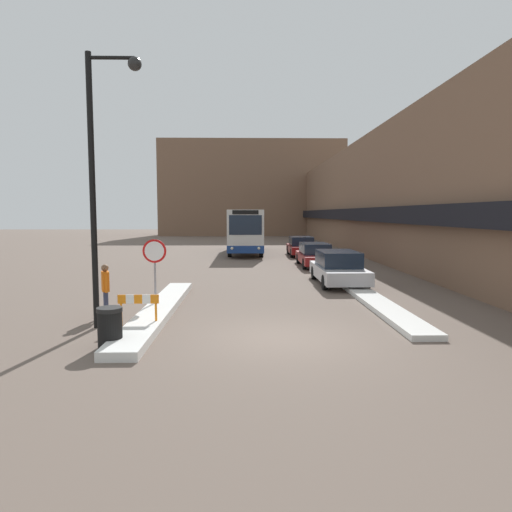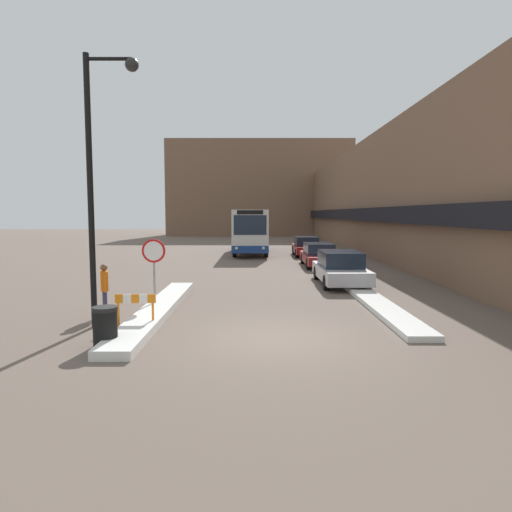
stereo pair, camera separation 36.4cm
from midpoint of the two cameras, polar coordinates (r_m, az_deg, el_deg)
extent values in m
plane|color=#66564C|center=(11.67, 3.56, -10.16)|extent=(160.00, 160.00, 0.00)
cube|color=brown|center=(36.84, 17.10, 6.95)|extent=(5.00, 60.00, 8.63)
cube|color=black|center=(36.11, 12.85, 5.09)|extent=(0.50, 60.00, 0.90)
cube|color=brown|center=(67.03, 0.70, 8.36)|extent=(26.00, 8.00, 13.34)
cube|color=silver|center=(14.73, -11.36, -6.54)|extent=(0.90, 9.57, 0.23)
cube|color=silver|center=(16.92, 14.86, -5.18)|extent=(0.90, 10.66, 0.16)
cube|color=silver|center=(35.82, -0.25, 3.39)|extent=(2.51, 10.20, 2.95)
cube|color=navy|center=(35.88, -0.25, 1.45)|extent=(2.53, 10.22, 0.52)
cube|color=#192333|center=(35.81, -0.25, 4.05)|extent=(2.54, 9.38, 0.81)
cube|color=#192333|center=(30.70, -0.31, 3.90)|extent=(2.21, 0.03, 1.33)
cube|color=black|center=(30.69, -0.31, 5.49)|extent=(1.76, 0.03, 0.28)
sphere|color=#F2EAC6|center=(30.79, -1.99, 0.97)|extent=(0.20, 0.20, 0.20)
sphere|color=#F2EAC6|center=(30.77, 1.38, 0.97)|extent=(0.20, 0.20, 0.20)
cylinder|color=black|center=(32.77, -2.27, 0.75)|extent=(0.28, 1.02, 1.02)
cylinder|color=black|center=(32.75, 1.70, 0.75)|extent=(0.28, 1.02, 1.02)
cylinder|color=black|center=(39.07, -1.89, 1.49)|extent=(0.28, 1.02, 1.02)
cylinder|color=black|center=(39.06, 1.45, 1.49)|extent=(0.28, 1.02, 1.02)
cube|color=#B7B7BC|center=(20.41, 11.10, -2.06)|extent=(1.87, 4.84, 0.55)
cube|color=#192333|center=(20.46, 11.07, -0.33)|extent=(1.64, 2.66, 0.66)
cylinder|color=black|center=(19.18, 14.45, -3.24)|extent=(0.20, 0.63, 0.63)
cylinder|color=black|center=(18.83, 9.40, -3.30)|extent=(0.20, 0.63, 0.63)
cylinder|color=black|center=(22.07, 12.53, -2.10)|extent=(0.20, 0.63, 0.63)
cylinder|color=black|center=(21.76, 8.13, -2.12)|extent=(0.20, 0.63, 0.63)
cube|color=maroon|center=(27.18, 8.33, -0.25)|extent=(1.77, 4.86, 0.50)
cube|color=#192333|center=(27.25, 8.31, 0.94)|extent=(1.55, 2.67, 0.62)
cylinder|color=black|center=(25.85, 10.57, -0.98)|extent=(0.20, 0.63, 0.63)
cylinder|color=black|center=(25.61, 7.03, -0.99)|extent=(0.20, 0.63, 0.63)
cylinder|color=black|center=(28.80, 9.48, -0.32)|extent=(0.20, 0.63, 0.63)
cylinder|color=black|center=(28.58, 6.30, -0.33)|extent=(0.20, 0.63, 0.63)
cube|color=maroon|center=(33.79, 6.71, 0.88)|extent=(1.81, 4.41, 0.53)
cube|color=#192333|center=(33.86, 6.70, 1.88)|extent=(1.59, 2.43, 0.64)
cylinder|color=black|center=(32.56, 8.42, 0.34)|extent=(0.20, 0.64, 0.64)
cylinder|color=black|center=(32.37, 5.54, 0.35)|extent=(0.20, 0.64, 0.64)
cylinder|color=black|center=(35.26, 7.78, 0.73)|extent=(0.20, 0.64, 0.64)
cylinder|color=black|center=(35.08, 5.12, 0.73)|extent=(0.20, 0.64, 0.64)
cylinder|color=gray|center=(15.12, -11.84, -2.26)|extent=(0.07, 0.07, 2.30)
cylinder|color=red|center=(15.02, -11.91, 0.63)|extent=(0.76, 0.03, 0.76)
cylinder|color=white|center=(15.01, -11.92, 0.63)|extent=(0.62, 0.01, 0.62)
cylinder|color=black|center=(13.09, -19.14, 7.39)|extent=(0.16, 0.16, 7.30)
cylinder|color=black|center=(13.51, -17.03, 22.50)|extent=(1.20, 0.10, 0.10)
sphere|color=black|center=(13.31, -14.35, 22.15)|extent=(0.36, 0.36, 0.36)
cylinder|color=#333851|center=(14.74, -17.63, -5.56)|extent=(0.12, 0.12, 0.79)
cylinder|color=#333851|center=(14.47, -17.54, -5.76)|extent=(0.12, 0.12, 0.79)
cube|color=orange|center=(14.49, -17.66, -2.97)|extent=(0.35, 0.47, 0.59)
sphere|color=brown|center=(14.44, -17.71, -1.38)|extent=(0.22, 0.22, 0.22)
cylinder|color=orange|center=(14.71, -17.73, -2.97)|extent=(0.09, 0.09, 0.56)
cylinder|color=orange|center=(14.28, -17.59, -3.21)|extent=(0.09, 0.09, 0.56)
cylinder|color=black|center=(11.31, -17.34, -8.68)|extent=(0.56, 0.56, 0.85)
cylinder|color=black|center=(11.20, -17.41, -6.32)|extent=(0.59, 0.59, 0.10)
cylinder|color=orange|center=(12.97, -15.94, -7.18)|extent=(0.06, 0.06, 0.70)
cylinder|color=orange|center=(12.75, -11.86, -7.31)|extent=(0.06, 0.06, 0.70)
cube|color=orange|center=(12.87, -15.87, -5.15)|extent=(0.22, 0.04, 0.24)
cube|color=white|center=(12.82, -14.92, -5.17)|extent=(0.22, 0.04, 0.24)
cube|color=orange|center=(12.76, -13.96, -5.19)|extent=(0.22, 0.04, 0.24)
cube|color=white|center=(12.71, -13.00, -5.21)|extent=(0.22, 0.04, 0.24)
cube|color=orange|center=(12.66, -12.02, -5.23)|extent=(0.22, 0.04, 0.24)
camera|label=1|loc=(0.18, -89.32, 0.06)|focal=32.00mm
camera|label=2|loc=(0.18, 90.68, -0.06)|focal=32.00mm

